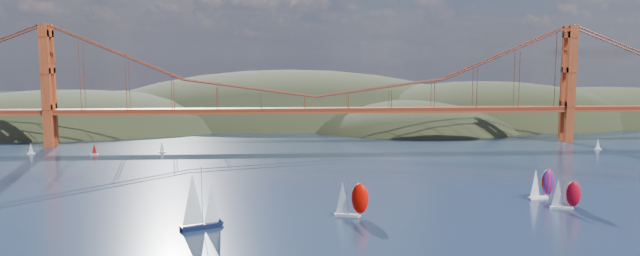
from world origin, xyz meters
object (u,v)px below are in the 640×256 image
object	(u,v)px
racer_0	(351,199)
racer_1	(565,194)
racer_rwb	(541,183)
sloop_navy	(199,201)

from	to	relation	value
racer_0	racer_1	size ratio (longest dim) A/B	1.14
racer_rwb	sloop_navy	bearing A→B (deg)	178.51
racer_1	racer_0	bearing A→B (deg)	-162.24
racer_0	sloop_navy	bearing A→B (deg)	-149.75
racer_0	racer_1	distance (m)	58.85
racer_0	racer_rwb	bearing A→B (deg)	33.31
racer_0	racer_1	xyz separation A→B (m)	(58.71, 3.94, -0.59)
racer_0	racer_1	world-z (taller)	racer_0
sloop_navy	racer_0	size ratio (longest dim) A/B	1.51
sloop_navy	racer_rwb	world-z (taller)	sloop_navy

